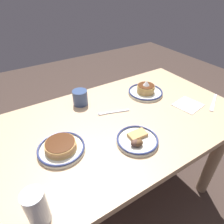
{
  "coord_description": "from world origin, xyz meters",
  "views": [
    {
      "loc": [
        0.49,
        0.71,
        1.42
      ],
      "look_at": [
        0.01,
        -0.05,
        0.78
      ],
      "focal_mm": 31.49,
      "sensor_mm": 36.0,
      "label": 1
    }
  ],
  "objects_px": {
    "plate_center_pancakes": "(61,147)",
    "fork_near": "(114,112)",
    "plate_near_main": "(146,91)",
    "drinking_glass": "(37,209)",
    "paper_napkin": "(188,105)",
    "coffee_mug": "(80,97)",
    "butter_knife": "(214,102)",
    "plate_far_companion": "(137,140)"
  },
  "relations": [
    {
      "from": "plate_center_pancakes",
      "to": "fork_near",
      "type": "relative_size",
      "value": 1.18
    },
    {
      "from": "plate_near_main",
      "to": "drinking_glass",
      "type": "height_order",
      "value": "drinking_glass"
    },
    {
      "from": "paper_napkin",
      "to": "coffee_mug",
      "type": "bearing_deg",
      "value": -33.9
    },
    {
      "from": "paper_napkin",
      "to": "butter_knife",
      "type": "distance_m",
      "value": 0.17
    },
    {
      "from": "plate_near_main",
      "to": "fork_near",
      "type": "xyz_separation_m",
      "value": [
        0.3,
        0.07,
        -0.02
      ]
    },
    {
      "from": "coffee_mug",
      "to": "drinking_glass",
      "type": "distance_m",
      "value": 0.7
    },
    {
      "from": "plate_near_main",
      "to": "fork_near",
      "type": "bearing_deg",
      "value": 12.85
    },
    {
      "from": "plate_center_pancakes",
      "to": "butter_knife",
      "type": "height_order",
      "value": "plate_center_pancakes"
    },
    {
      "from": "coffee_mug",
      "to": "paper_napkin",
      "type": "relative_size",
      "value": 0.81
    },
    {
      "from": "plate_center_pancakes",
      "to": "coffee_mug",
      "type": "height_order",
      "value": "coffee_mug"
    },
    {
      "from": "plate_near_main",
      "to": "paper_napkin",
      "type": "height_order",
      "value": "plate_near_main"
    },
    {
      "from": "plate_near_main",
      "to": "plate_center_pancakes",
      "type": "distance_m",
      "value": 0.69
    },
    {
      "from": "plate_far_companion",
      "to": "butter_knife",
      "type": "distance_m",
      "value": 0.63
    },
    {
      "from": "plate_near_main",
      "to": "drinking_glass",
      "type": "distance_m",
      "value": 0.94
    },
    {
      "from": "fork_near",
      "to": "plate_center_pancakes",
      "type": "bearing_deg",
      "value": 18.98
    },
    {
      "from": "paper_napkin",
      "to": "fork_near",
      "type": "distance_m",
      "value": 0.47
    },
    {
      "from": "paper_napkin",
      "to": "plate_near_main",
      "type": "bearing_deg",
      "value": -62.13
    },
    {
      "from": "fork_near",
      "to": "butter_knife",
      "type": "relative_size",
      "value": 0.91
    },
    {
      "from": "drinking_glass",
      "to": "paper_napkin",
      "type": "bearing_deg",
      "value": -168.14
    },
    {
      "from": "coffee_mug",
      "to": "fork_near",
      "type": "height_order",
      "value": "coffee_mug"
    },
    {
      "from": "plate_near_main",
      "to": "paper_napkin",
      "type": "xyz_separation_m",
      "value": [
        -0.13,
        0.25,
        -0.02
      ]
    },
    {
      "from": "paper_napkin",
      "to": "fork_near",
      "type": "relative_size",
      "value": 0.81
    },
    {
      "from": "plate_near_main",
      "to": "plate_center_pancakes",
      "type": "bearing_deg",
      "value": 16.26
    },
    {
      "from": "paper_napkin",
      "to": "butter_knife",
      "type": "bearing_deg",
      "value": 157.5
    },
    {
      "from": "paper_napkin",
      "to": "drinking_glass",
      "type": "bearing_deg",
      "value": 11.86
    },
    {
      "from": "paper_napkin",
      "to": "fork_near",
      "type": "bearing_deg",
      "value": -22.87
    },
    {
      "from": "plate_far_companion",
      "to": "fork_near",
      "type": "relative_size",
      "value": 1.1
    },
    {
      "from": "coffee_mug",
      "to": "fork_near",
      "type": "relative_size",
      "value": 0.66
    },
    {
      "from": "plate_near_main",
      "to": "butter_knife",
      "type": "height_order",
      "value": "plate_near_main"
    },
    {
      "from": "coffee_mug",
      "to": "paper_napkin",
      "type": "height_order",
      "value": "coffee_mug"
    },
    {
      "from": "plate_center_pancakes",
      "to": "fork_near",
      "type": "distance_m",
      "value": 0.39
    },
    {
      "from": "plate_far_companion",
      "to": "fork_near",
      "type": "bearing_deg",
      "value": -97.98
    },
    {
      "from": "plate_far_companion",
      "to": "fork_near",
      "type": "height_order",
      "value": "plate_far_companion"
    },
    {
      "from": "plate_far_companion",
      "to": "coffee_mug",
      "type": "xyz_separation_m",
      "value": [
        0.08,
        -0.46,
        0.03
      ]
    },
    {
      "from": "drinking_glass",
      "to": "coffee_mug",
      "type": "bearing_deg",
      "value": -125.57
    },
    {
      "from": "plate_far_companion",
      "to": "paper_napkin",
      "type": "distance_m",
      "value": 0.48
    },
    {
      "from": "drinking_glass",
      "to": "paper_napkin",
      "type": "height_order",
      "value": "drinking_glass"
    },
    {
      "from": "plate_center_pancakes",
      "to": "plate_far_companion",
      "type": "xyz_separation_m",
      "value": [
        -0.33,
        0.14,
        -0.01
      ]
    },
    {
      "from": "drinking_glass",
      "to": "paper_napkin",
      "type": "distance_m",
      "value": 0.98
    },
    {
      "from": "plate_far_companion",
      "to": "fork_near",
      "type": "distance_m",
      "value": 0.27
    },
    {
      "from": "plate_far_companion",
      "to": "butter_knife",
      "type": "bearing_deg",
      "value": -178.18
    },
    {
      "from": "drinking_glass",
      "to": "plate_center_pancakes",
      "type": "bearing_deg",
      "value": -122.98
    }
  ]
}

